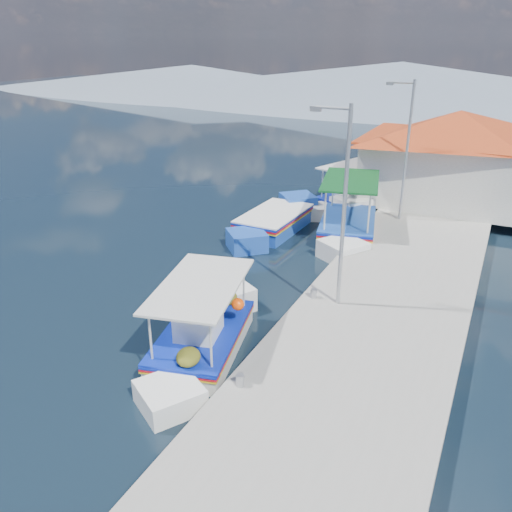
% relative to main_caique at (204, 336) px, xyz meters
% --- Properties ---
extents(ground, '(160.00, 160.00, 0.00)m').
position_rel_main_caique_xyz_m(ground, '(-1.82, 1.38, -0.44)').
color(ground, black).
rests_on(ground, ground).
extents(quay, '(5.00, 44.00, 0.50)m').
position_rel_main_caique_xyz_m(quay, '(4.08, 7.38, -0.19)').
color(quay, gray).
rests_on(quay, ground).
extents(bollards, '(0.20, 17.20, 0.30)m').
position_rel_main_caique_xyz_m(bollards, '(1.98, 6.63, 0.21)').
color(bollards, '#A5A8AD').
rests_on(bollards, quay).
extents(main_caique, '(3.06, 6.80, 2.30)m').
position_rel_main_caique_xyz_m(main_caique, '(0.00, 0.00, 0.00)').
color(main_caique, silver).
rests_on(main_caique, ground).
extents(caique_green_canopy, '(3.33, 7.35, 2.82)m').
position_rel_main_caique_xyz_m(caique_green_canopy, '(0.96, 10.61, -0.02)').
color(caique_green_canopy, silver).
rests_on(caique_green_canopy, ground).
extents(caique_blue_hull, '(2.30, 7.24, 1.29)m').
position_rel_main_caique_xyz_m(caique_blue_hull, '(-2.24, 9.82, -0.09)').
color(caique_blue_hull, '#1C4AAD').
rests_on(caique_blue_hull, ground).
extents(caique_far, '(3.61, 6.50, 2.43)m').
position_rel_main_caique_xyz_m(caique_far, '(-0.04, 14.71, 0.01)').
color(caique_far, silver).
rests_on(caique_far, ground).
extents(harbor_building, '(10.49, 10.49, 4.40)m').
position_rel_main_caique_xyz_m(harbor_building, '(4.37, 16.38, 2.33)').
color(harbor_building, silver).
rests_on(harbor_building, quay).
extents(lamp_post_near, '(1.21, 0.14, 6.00)m').
position_rel_main_caique_xyz_m(lamp_post_near, '(2.69, 3.38, 3.41)').
color(lamp_post_near, '#A5A8AD').
rests_on(lamp_post_near, quay).
extents(lamp_post_far, '(1.21, 0.14, 6.00)m').
position_rel_main_caique_xyz_m(lamp_post_far, '(2.69, 12.38, 3.41)').
color(lamp_post_far, '#A5A8AD').
rests_on(lamp_post_far, quay).
extents(mountain_ridge, '(171.40, 96.00, 5.50)m').
position_rel_main_caique_xyz_m(mountain_ridge, '(4.72, 57.38, 1.60)').
color(mountain_ridge, slate).
rests_on(mountain_ridge, ground).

